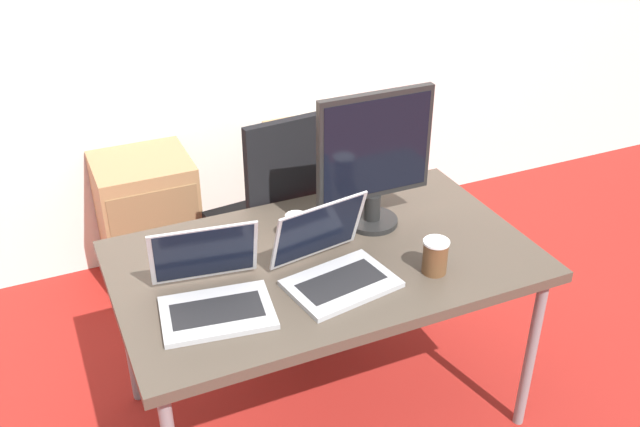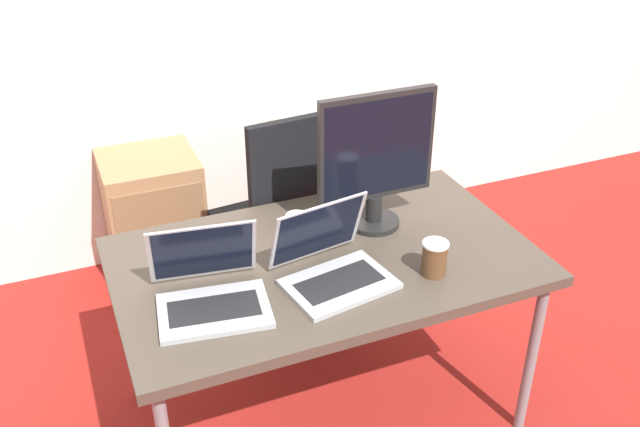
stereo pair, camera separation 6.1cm
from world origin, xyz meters
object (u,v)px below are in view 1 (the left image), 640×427
(coffee_cup_white, at_px, (296,228))
(coffee_cup_brown, at_px, (435,256))
(laptop_right, at_px, (213,292))
(laptop_left, at_px, (333,265))
(office_chair, at_px, (278,240))
(cabinet_left, at_px, (149,222))
(monitor, at_px, (375,158))
(cabinet_right, at_px, (317,186))

(coffee_cup_white, height_order, coffee_cup_brown, coffee_cup_brown)
(laptop_right, height_order, coffee_cup_brown, laptop_right)
(laptop_left, bearing_deg, office_chair, 82.55)
(cabinet_left, xyz_separation_m, monitor, (0.66, -1.04, 0.67))
(cabinet_right, height_order, laptop_left, laptop_left)
(cabinet_left, bearing_deg, laptop_right, -91.13)
(laptop_right, bearing_deg, cabinet_left, 88.87)
(cabinet_left, bearing_deg, laptop_left, -73.75)
(monitor, height_order, coffee_cup_brown, monitor)
(office_chair, height_order, coffee_cup_white, office_chair)
(laptop_right, distance_m, monitor, 0.76)
(cabinet_left, height_order, coffee_cup_brown, coffee_cup_brown)
(laptop_right, relative_size, coffee_cup_brown, 3.07)
(cabinet_right, height_order, monitor, monitor)
(laptop_right, bearing_deg, coffee_cup_white, 33.15)
(cabinet_left, bearing_deg, office_chair, -45.61)
(cabinet_left, bearing_deg, monitor, -57.50)
(office_chair, height_order, monitor, monitor)
(coffee_cup_white, bearing_deg, cabinet_left, 109.15)
(office_chair, xyz_separation_m, cabinet_right, (0.41, 0.50, -0.05))
(coffee_cup_brown, bearing_deg, laptop_right, 170.42)
(laptop_left, height_order, coffee_cup_white, laptop_left)
(monitor, relative_size, coffee_cup_white, 5.07)
(office_chair, distance_m, monitor, 0.84)
(cabinet_left, distance_m, monitor, 1.40)
(office_chair, height_order, laptop_left, office_chair)
(office_chair, distance_m, cabinet_left, 0.70)
(office_chair, relative_size, laptop_left, 2.76)
(cabinet_left, xyz_separation_m, coffee_cup_white, (0.36, -1.03, 0.45))
(coffee_cup_white, bearing_deg, monitor, -1.30)
(laptop_right, bearing_deg, cabinet_right, 54.30)
(cabinet_right, distance_m, laptop_right, 1.64)
(cabinet_right, height_order, coffee_cup_brown, coffee_cup_brown)
(laptop_left, distance_m, laptop_right, 0.41)
(office_chair, height_order, laptop_right, office_chair)
(monitor, bearing_deg, office_chair, 108.02)
(laptop_left, distance_m, monitor, 0.44)
(laptop_right, xyz_separation_m, coffee_cup_brown, (0.73, -0.12, 0.01))
(cabinet_left, relative_size, laptop_right, 1.77)
(coffee_cup_white, bearing_deg, cabinet_right, 62.47)
(office_chair, bearing_deg, cabinet_left, 134.39)
(cabinet_left, distance_m, coffee_cup_white, 1.18)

